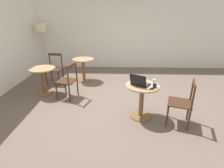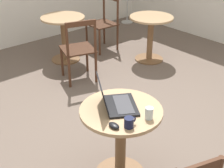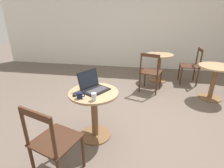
{
  "view_description": "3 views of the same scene",
  "coord_description": "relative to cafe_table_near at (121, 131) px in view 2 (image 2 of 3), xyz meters",
  "views": [
    {
      "loc": [
        -3.8,
        0.03,
        2.08
      ],
      "look_at": [
        -0.42,
        0.16,
        0.71
      ],
      "focal_mm": 28.0,
      "sensor_mm": 36.0,
      "label": 1
    },
    {
      "loc": [
        -1.97,
        -2.03,
        2.12
      ],
      "look_at": [
        -0.27,
        -0.07,
        0.71
      ],
      "focal_mm": 50.0,
      "sensor_mm": 36.0,
      "label": 2
    },
    {
      "loc": [
        0.1,
        -2.56,
        1.74
      ],
      "look_at": [
        -0.36,
        0.14,
        0.61
      ],
      "focal_mm": 28.0,
      "sensor_mm": 36.0,
      "label": 3
    }
  ],
  "objects": [
    {
      "name": "cafe_table_mid",
      "position": [
        2.14,
        1.63,
        0.0
      ],
      "size": [
        0.69,
        0.69,
        0.73
      ],
      "color": "brown",
      "rests_on": "ground_plane"
    },
    {
      "name": "drinking_glass",
      "position": [
        0.07,
        -0.24,
        0.28
      ],
      "size": [
        0.06,
        0.06,
        0.1
      ],
      "color": "silver",
      "rests_on": "cafe_table_near"
    },
    {
      "name": "cafe_table_near",
      "position": [
        0.0,
        0.0,
        0.0
      ],
      "size": [
        0.69,
        0.69,
        0.73
      ],
      "color": "brown",
      "rests_on": "ground_plane"
    },
    {
      "name": "mug",
      "position": [
        -0.12,
        -0.22,
        0.27
      ],
      "size": [
        0.11,
        0.07,
        0.08
      ],
      "color": "#141938",
      "rests_on": "cafe_table_near"
    },
    {
      "name": "mouse",
      "position": [
        -0.21,
        -0.15,
        0.24
      ],
      "size": [
        0.06,
        0.1,
        0.03
      ],
      "color": "black",
      "rests_on": "cafe_table_near"
    },
    {
      "name": "ground_plane",
      "position": [
        0.52,
        0.47,
        -0.5
      ],
      "size": [
        16.0,
        16.0,
        0.0
      ],
      "primitive_type": "plane",
      "color": "#66564C"
    },
    {
      "name": "laptop",
      "position": [
        -0.01,
        0.06,
        0.28
      ],
      "size": [
        0.44,
        0.46,
        0.26
      ],
      "color": "black",
      "rests_on": "cafe_table_near"
    },
    {
      "name": "chair_far_right",
      "position": [
        1.89,
        2.49,
        -0.04
      ],
      "size": [
        0.46,
        0.46,
        0.92
      ],
      "color": "#472819",
      "rests_on": "ground_plane"
    },
    {
      "name": "cafe_table_far",
      "position": [
        1.09,
        2.53,
        0.0
      ],
      "size": [
        0.69,
        0.69,
        0.73
      ],
      "color": "brown",
      "rests_on": "ground_plane"
    },
    {
      "name": "chair_far_front",
      "position": [
        0.84,
        1.79,
        -0.04
      ],
      "size": [
        0.55,
        0.55,
        0.92
      ],
      "color": "#472819",
      "rests_on": "ground_plane"
    }
  ]
}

